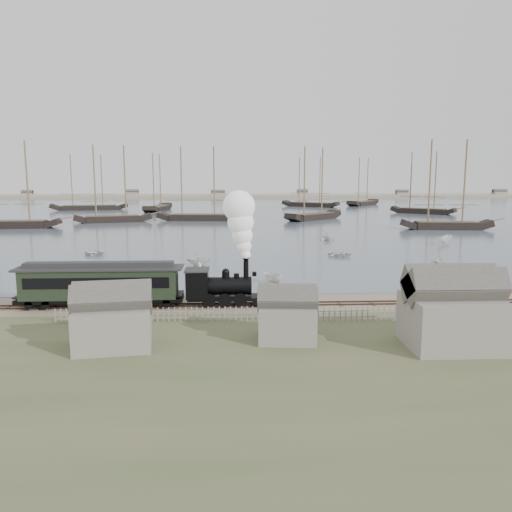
{
  "coord_description": "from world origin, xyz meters",
  "views": [
    {
      "loc": [
        -1.88,
        -46.14,
        11.44
      ],
      "look_at": [
        0.57,
        4.6,
        3.5
      ],
      "focal_mm": 35.0,
      "sensor_mm": 36.0,
      "label": 1
    }
  ],
  "objects": [
    {
      "name": "beached_dinghy",
      "position": [
        -18.99,
        0.24,
        0.45
      ],
      "size": [
        3.2,
        4.4,
        0.9
      ],
      "primitive_type": "imported",
      "rotation": [
        0.0,
        0.0,
        1.6
      ],
      "color": "silver",
      "rests_on": "ground"
    },
    {
      "name": "schooner_3",
      "position": [
        20.83,
        91.32,
        10.06
      ],
      "size": [
        18.5,
        18.17,
        20.0
      ],
      "primitive_type": null,
      "rotation": [
        0.0,
        0.0,
        0.77
      ],
      "color": "black",
      "rests_on": "harbor_water"
    },
    {
      "name": "schooner_5",
      "position": [
        59.88,
        112.72,
        10.06
      ],
      "size": [
        18.84,
        16.46,
        20.0
      ],
      "primitive_type": null,
      "rotation": [
        0.0,
        0.0,
        -0.68
      ],
      "color": "black",
      "rests_on": "harbor_water"
    },
    {
      "name": "far_spit",
      "position": [
        0.0,
        250.0,
        0.0
      ],
      "size": [
        500.0,
        20.0,
        1.8
      ],
      "primitive_type": "cube",
      "color": "tan",
      "rests_on": "ground"
    },
    {
      "name": "schooner_7",
      "position": [
        -27.94,
        131.71,
        10.06
      ],
      "size": [
        8.12,
        24.18,
        20.0
      ],
      "primitive_type": null,
      "rotation": [
        0.0,
        0.0,
        1.46
      ],
      "color": "black",
      "rests_on": "harbor_water"
    },
    {
      "name": "harbor_water",
      "position": [
        0.0,
        170.0,
        0.03
      ],
      "size": [
        600.0,
        336.0,
        0.06
      ],
      "primitive_type": "cube",
      "color": "#404D5C",
      "rests_on": "ground"
    },
    {
      "name": "picket_fence_east",
      "position": [
        12.5,
        -7.5,
        0.0
      ],
      "size": [
        15.0,
        0.1,
        1.2
      ],
      "primitive_type": null,
      "color": "gray",
      "rests_on": "ground"
    },
    {
      "name": "schooner_9",
      "position": [
        53.81,
        163.97,
        10.06
      ],
      "size": [
        18.93,
        22.23,
        20.0
      ],
      "primitive_type": null,
      "rotation": [
        0.0,
        0.0,
        0.91
      ],
      "color": "black",
      "rests_on": "harbor_water"
    },
    {
      "name": "rowboat_0",
      "position": [
        -16.29,
        13.8,
        0.43
      ],
      "size": [
        3.83,
        2.93,
        0.74
      ],
      "primitive_type": "imported",
      "rotation": [
        0.0,
        0.0,
        0.12
      ],
      "color": "silver",
      "rests_on": "harbor_water"
    },
    {
      "name": "schooner_2",
      "position": [
        -10.58,
        89.95,
        10.06
      ],
      "size": [
        23.4,
        7.35,
        20.0
      ],
      "primitive_type": null,
      "rotation": [
        0.0,
        0.0,
        -0.09
      ],
      "color": "black",
      "rests_on": "harbor_water"
    },
    {
      "name": "rowboat_4",
      "position": [
        25.35,
        17.5,
        0.75
      ],
      "size": [
        3.46,
        3.48,
        1.39
      ],
      "primitive_type": "imported",
      "rotation": [
        0.0,
        0.0,
        5.47
      ],
      "color": "silver",
      "rests_on": "harbor_water"
    },
    {
      "name": "locomotive",
      "position": [
        -1.44,
        -2.0,
        4.62
      ],
      "size": [
        8.04,
        3.0,
        10.03
      ],
      "color": "black",
      "rests_on": "ground"
    },
    {
      "name": "rowboat_5",
      "position": [
        35.0,
        38.18,
        0.86
      ],
      "size": [
        3.76,
        4.25,
        1.6
      ],
      "primitive_type": "imported",
      "rotation": [
        0.0,
        0.0,
        2.22
      ],
      "color": "silver",
      "rests_on": "harbor_water"
    },
    {
      "name": "rowboat_2",
      "position": [
        2.45,
        7.16,
        0.67
      ],
      "size": [
        3.32,
        2.64,
        1.22
      ],
      "primitive_type": "imported",
      "rotation": [
        0.0,
        0.0,
        3.68
      ],
      "color": "silver",
      "rests_on": "harbor_water"
    },
    {
      "name": "shed_left",
      "position": [
        -10.0,
        -13.0,
        0.0
      ],
      "size": [
        5.0,
        4.0,
        4.1
      ],
      "primitive_type": null,
      "color": "gray",
      "rests_on": "ground"
    },
    {
      "name": "passenger_coach",
      "position": [
        -13.66,
        -2.0,
        2.24
      ],
      "size": [
        14.62,
        2.82,
        3.55
      ],
      "color": "black",
      "rests_on": "ground"
    },
    {
      "name": "rowboat_1",
      "position": [
        -6.3,
        18.89,
        0.9
      ],
      "size": [
        2.87,
        3.29,
        1.68
      ],
      "primitive_type": "imported",
      "rotation": [
        0.0,
        0.0,
        1.61
      ],
      "color": "silver",
      "rests_on": "harbor_water"
    },
    {
      "name": "schooner_4",
      "position": [
        46.33,
        63.43,
        10.06
      ],
      "size": [
        20.13,
        6.37,
        20.0
      ],
      "primitive_type": null,
      "rotation": [
        0.0,
        0.0,
        -0.09
      ],
      "color": "black",
      "rests_on": "harbor_water"
    },
    {
      "name": "ground",
      "position": [
        0.0,
        0.0,
        0.0
      ],
      "size": [
        600.0,
        600.0,
        0.0
      ],
      "primitive_type": "plane",
      "color": "gray",
      "rests_on": "ground"
    },
    {
      "name": "rail_track",
      "position": [
        0.0,
        -2.0,
        0.04
      ],
      "size": [
        120.0,
        1.8,
        0.16
      ],
      "color": "#3D2821",
      "rests_on": "ground"
    },
    {
      "name": "shed_right",
      "position": [
        13.0,
        -14.0,
        0.0
      ],
      "size": [
        6.0,
        5.0,
        5.1
      ],
      "primitive_type": null,
      "color": "gray",
      "rests_on": "ground"
    },
    {
      "name": "rowboat_3",
      "position": [
        13.96,
        25.56,
        0.42
      ],
      "size": [
        3.7,
        4.18,
        0.72
      ],
      "primitive_type": "imported",
      "rotation": [
        0.0,
        0.0,
        1.14
      ],
      "color": "silver",
      "rests_on": "harbor_water"
    },
    {
      "name": "schooner_6",
      "position": [
        -53.39,
        137.56,
        10.06
      ],
      "size": [
        27.63,
        11.47,
        20.0
      ],
      "primitive_type": null,
      "rotation": [
        0.0,
        0.0,
        0.2
      ],
      "color": "black",
      "rests_on": "harbor_water"
    },
    {
      "name": "schooner_8",
      "position": [
        29.67,
        154.25,
        10.06
      ],
      "size": [
        22.73,
        17.93,
        20.0
      ],
      "primitive_type": null,
      "rotation": [
        0.0,
        0.0,
        -0.6
      ],
      "color": "black",
      "rests_on": "harbor_water"
    },
    {
      "name": "rowboat_6",
      "position": [
        -22.78,
        28.75,
        0.44
      ],
      "size": [
        4.26,
        4.54,
        0.77
      ],
      "primitive_type": "imported",
      "rotation": [
        0.0,
        0.0,
        4.12
      ],
      "color": "silver",
      "rests_on": "harbor_water"
    },
    {
      "name": "rowboat_7",
      "position": [
        15.67,
        44.67,
        0.85
      ],
      "size": [
        3.74,
        3.52,
        1.58
      ],
      "primitive_type": "imported",
      "rotation": [
        0.0,
        0.0,
        0.38
      ],
      "color": "silver",
      "rests_on": "harbor_water"
    },
    {
      "name": "schooner_1",
      "position": [
        -32.93,
        85.6,
        10.06
      ],
      "size": [
        20.08,
        9.96,
        20.0
      ],
      "primitive_type": null,
      "rotation": [
        0.0,
        0.0,
        0.29
      ],
      "color": "black",
      "rests_on": "harbor_water"
    },
    {
      "name": "schooner_0",
      "position": [
        -52.15,
        71.17,
        10.06
      ],
      "size": [
        20.73,
        5.6,
        20.0
      ],
      "primitive_type": null,
      "rotation": [
        0.0,
        0.0,
        0.04
      ],
      "color": "black",
      "rests_on": "harbor_water"
    },
    {
      "name": "shed_mid",
      "position": [
        2.0,
        -12.0,
        0.0
      ],
      "size": [
        4.0,
        3.5,
        3.6
      ],
      "primitive_type": null,
      "color": "gray",
      "rests_on": "ground"
    },
    {
      "name": "picket_fence_west",
      "position": [
        -6.5,
        -7.0,
        0.0
      ],
      "size": [
        19.0,
        0.1,
        1.2
      ],
      "primitive_type": null,
      "color": "gray",
      "rests_on": "ground"
    }
  ]
}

